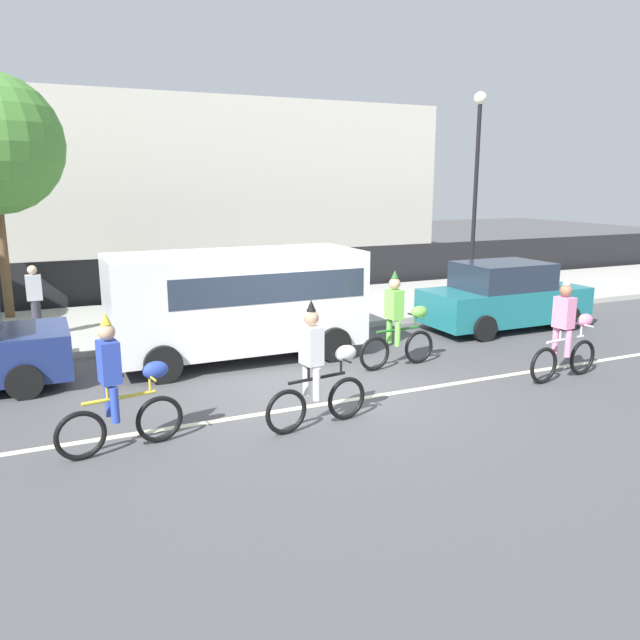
% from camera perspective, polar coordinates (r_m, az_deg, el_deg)
% --- Properties ---
extents(ground_plane, '(80.00, 80.00, 0.00)m').
position_cam_1_polar(ground_plane, '(10.76, 0.19, -6.72)').
color(ground_plane, '#4C4C4F').
extents(road_centre_line, '(36.00, 0.14, 0.01)m').
position_cam_1_polar(road_centre_line, '(10.33, 1.35, -7.53)').
color(road_centre_line, beige).
rests_on(road_centre_line, ground).
extents(sidewalk_curb, '(60.00, 5.00, 0.15)m').
position_cam_1_polar(sidewalk_curb, '(16.66, -9.08, 0.35)').
color(sidewalk_curb, '#ADAAA3').
rests_on(sidewalk_curb, ground).
extents(fence_line, '(40.00, 0.08, 1.40)m').
position_cam_1_polar(fence_line, '(19.33, -11.42, 3.82)').
color(fence_line, black).
rests_on(fence_line, ground).
extents(building_backdrop, '(28.00, 8.00, 6.67)m').
position_cam_1_polar(building_backdrop, '(27.31, -20.71, 11.31)').
color(building_backdrop, beige).
rests_on(building_backdrop, ground).
extents(parade_cyclist_cobalt, '(1.71, 0.52, 1.92)m').
position_cam_1_polar(parade_cyclist_cobalt, '(8.71, -17.83, -6.20)').
color(parade_cyclist_cobalt, black).
rests_on(parade_cyclist_cobalt, ground).
extents(parade_cyclist_zebra, '(1.71, 0.52, 1.92)m').
position_cam_1_polar(parade_cyclist_zebra, '(9.10, -0.18, -4.76)').
color(parade_cyclist_zebra, black).
rests_on(parade_cyclist_zebra, ground).
extents(parade_cyclist_lime, '(1.72, 0.50, 1.92)m').
position_cam_1_polar(parade_cyclist_lime, '(12.13, 7.19, -0.45)').
color(parade_cyclist_lime, black).
rests_on(parade_cyclist_lime, ground).
extents(parade_cyclist_pink, '(1.72, 0.50, 1.92)m').
position_cam_1_polar(parade_cyclist_pink, '(12.15, 21.60, -1.23)').
color(parade_cyclist_pink, black).
rests_on(parade_cyclist_pink, ground).
extents(parked_van_white, '(5.00, 2.22, 2.18)m').
position_cam_1_polar(parked_van_white, '(12.68, -7.32, 2.13)').
color(parked_van_white, white).
rests_on(parked_van_white, ground).
extents(parked_car_teal, '(4.10, 1.92, 1.64)m').
position_cam_1_polar(parked_car_teal, '(15.94, 16.44, 2.02)').
color(parked_car_teal, '#1E727A').
rests_on(parked_car_teal, ground).
extents(street_lamp_post, '(0.36, 0.36, 5.86)m').
position_cam_1_polar(street_lamp_post, '(18.91, 14.14, 13.50)').
color(street_lamp_post, black).
rests_on(street_lamp_post, sidewalk_curb).
extents(pedestrian_onlooker, '(0.32, 0.20, 1.62)m').
position_cam_1_polar(pedestrian_onlooker, '(15.07, -24.61, 1.71)').
color(pedestrian_onlooker, '#33333D').
rests_on(pedestrian_onlooker, sidewalk_curb).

